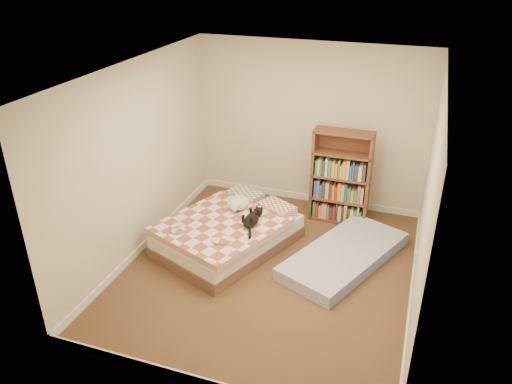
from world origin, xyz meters
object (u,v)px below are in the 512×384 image
(bed, at_px, (229,232))
(black_cat, at_px, (252,218))
(floor_mattress, at_px, (344,256))
(bookshelf, at_px, (340,187))
(white_dog, at_px, (238,203))

(bed, relative_size, black_cat, 3.22)
(floor_mattress, xyz_separation_m, black_cat, (-1.20, -0.16, 0.41))
(bookshelf, height_order, floor_mattress, bookshelf)
(black_cat, distance_m, white_dog, 0.44)
(bed, xyz_separation_m, black_cat, (0.34, -0.01, 0.28))
(bed, bearing_deg, floor_mattress, 26.94)
(bed, relative_size, bookshelf, 1.53)
(bookshelf, relative_size, floor_mattress, 0.75)
(bookshelf, distance_m, black_cat, 1.54)
(bed, bearing_deg, bookshelf, 65.76)
(bed, distance_m, bookshelf, 1.78)
(bookshelf, bearing_deg, bed, -135.63)
(bed, xyz_separation_m, bookshelf, (1.26, 1.22, 0.31))
(black_cat, bearing_deg, white_dog, 140.63)
(bed, xyz_separation_m, floor_mattress, (1.55, 0.14, -0.13))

